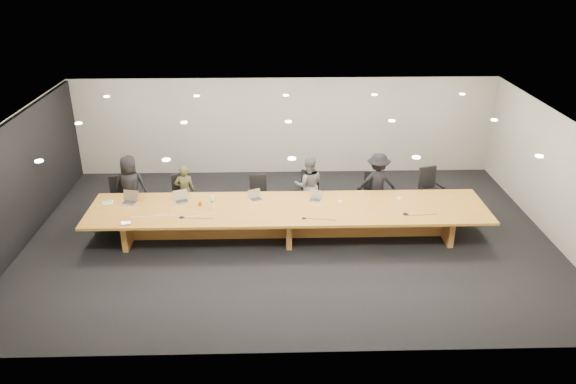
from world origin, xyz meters
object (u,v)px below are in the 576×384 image
chair_mid_right (308,193)px  paper_cup_near (340,203)px  person_b (185,191)px  mic_right (406,214)px  chair_mid_left (258,195)px  person_a (130,187)px  chair_far_right (431,190)px  laptop_a (129,198)px  person_d (378,183)px  conference_table (288,217)px  chair_far_left (119,197)px  paper_cup_far (399,199)px  water_bottle (212,201)px  person_c (309,185)px  laptop_c (256,195)px  av_box (126,223)px  laptop_b (182,197)px  mic_left (182,217)px  laptop_d (315,196)px  amber_mug (200,204)px  mic_center (304,218)px

chair_mid_right → paper_cup_near: bearing=-42.9°
person_b → mic_right: person_b is taller
chair_mid_left → paper_cup_near: chair_mid_left is taller
person_a → chair_far_right: bearing=179.4°
chair_mid_left → laptop_a: (-2.94, -0.90, 0.39)m
person_d → person_a: bearing=9.5°
conference_table → person_a: (-3.81, 1.14, 0.28)m
chair_far_left → paper_cup_far: bearing=-17.5°
water_bottle → person_c: bearing=26.8°
chair_mid_left → chair_far_left: bearing=179.8°
chair_far_right → laptop_c: 4.45m
person_a → person_d: 6.06m
laptop_a → laptop_c: size_ratio=1.20×
chair_far_left → person_a: 0.46m
laptop_a → av_box: 1.05m
laptop_c → paper_cup_near: (1.92, -0.32, -0.07)m
av_box → person_d: bearing=7.5°
laptop_a → laptop_b: (1.20, 0.03, -0.01)m
person_b → mic_left: person_b is taller
laptop_d → av_box: laptop_d is taller
conference_table → amber_mug: bearing=175.6°
paper_cup_far → mic_left: (-4.92, -0.72, -0.03)m
laptop_c → av_box: bearing=177.9°
laptop_b → laptop_d: laptop_b is taller
person_b → laptop_a: (-1.15, -0.87, 0.23)m
person_d → mic_right: size_ratio=11.27×
paper_cup_near → mic_left: size_ratio=0.76×
chair_far_right → laptop_c: size_ratio=3.79×
laptop_a → mic_right: 6.28m
mic_center → laptop_d: bearing=71.3°
laptop_c → mic_right: bearing=-38.8°
laptop_b → water_bottle: 0.76m
paper_cup_far → mic_left: 4.97m
chair_far_right → laptop_d: 3.15m
chair_mid_left → mic_right: size_ratio=7.29×
chair_far_left → laptop_a: (0.50, -0.91, 0.39)m
chair_far_right → water_bottle: 5.48m
person_c → laptop_a: person_c is taller
chair_far_left → chair_mid_right: size_ratio=0.93×
chair_mid_right → mic_center: (-0.20, -1.81, 0.22)m
person_a → mic_left: 2.16m
person_c → laptop_a: 4.30m
laptop_b → paper_cup_near: size_ratio=3.29×
water_bottle → paper_cup_near: (2.91, -0.03, -0.07)m
chair_far_left → mic_right: 6.93m
amber_mug → paper_cup_far: size_ratio=1.04×
person_d → water_bottle: bearing=24.3°
person_b → amber_mug: person_b is taller
chair_mid_left → amber_mug: 1.70m
person_a → person_b: bearing=-179.9°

